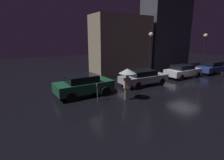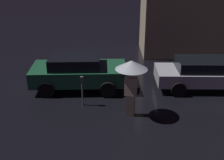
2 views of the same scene
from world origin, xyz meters
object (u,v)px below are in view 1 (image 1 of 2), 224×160
(parked_car_green, at_px, (83,85))
(parking_meter, at_px, (97,90))
(parked_car_white, at_px, (183,71))
(street_lamp_far, at_px, (205,43))
(parked_car_blue, at_px, (212,67))
(parked_car_silver, at_px, (143,77))
(street_lamp_near, at_px, (150,45))
(pedestrian_with_umbrella, at_px, (127,75))

(parked_car_green, bearing_deg, parking_meter, -80.47)
(parked_car_white, bearing_deg, street_lamp_far, 17.45)
(parked_car_blue, distance_m, parking_meter, 15.78)
(parked_car_green, relative_size, parked_car_silver, 0.95)
(parked_car_silver, bearing_deg, parked_car_blue, 0.69)
(parked_car_blue, distance_m, street_lamp_far, 4.13)
(street_lamp_near, bearing_deg, parked_car_white, -34.86)
(pedestrian_with_umbrella, bearing_deg, parked_car_blue, -159.25)
(parked_car_white, relative_size, parked_car_blue, 0.93)
(pedestrian_with_umbrella, height_order, parking_meter, pedestrian_with_umbrella)
(pedestrian_with_umbrella, height_order, street_lamp_far, street_lamp_far)
(pedestrian_with_umbrella, relative_size, street_lamp_near, 0.46)
(parked_car_blue, xyz_separation_m, parking_meter, (-15.69, -1.59, 0.03))
(parked_car_white, distance_m, parking_meter, 10.89)
(parked_car_green, relative_size, street_lamp_near, 0.90)
(parked_car_blue, bearing_deg, pedestrian_with_umbrella, -171.81)
(pedestrian_with_umbrella, bearing_deg, parked_car_white, -152.77)
(parked_car_silver, distance_m, parked_car_white, 5.53)
(parked_car_silver, relative_size, street_lamp_far, 0.95)
(parked_car_green, relative_size, parking_meter, 3.41)
(parked_car_silver, bearing_deg, street_lamp_far, 12.03)
(parked_car_silver, distance_m, parking_meter, 5.45)
(street_lamp_far, bearing_deg, parking_meter, -166.96)
(parked_car_green, distance_m, street_lamp_near, 8.87)
(parked_car_white, xyz_separation_m, street_lamp_near, (-2.85, 1.98, 2.60))
(parked_car_white, relative_size, parking_meter, 3.36)
(pedestrian_with_umbrella, xyz_separation_m, parking_meter, (-1.81, 0.77, -0.95))
(parking_meter, xyz_separation_m, street_lamp_far, (17.57, 4.07, 2.68))
(parked_car_blue, xyz_separation_m, street_lamp_near, (-7.81, 2.20, 2.59))
(parked_car_white, height_order, pedestrian_with_umbrella, pedestrian_with_umbrella)
(parking_meter, distance_m, street_lamp_near, 9.12)
(parked_car_silver, height_order, street_lamp_near, street_lamp_near)
(parked_car_white, relative_size, pedestrian_with_umbrella, 1.92)
(parked_car_silver, bearing_deg, pedestrian_with_umbrella, -144.63)
(parked_car_green, bearing_deg, pedestrian_with_umbrella, -49.98)
(parked_car_green, bearing_deg, street_lamp_far, 5.80)
(parked_car_green, xyz_separation_m, street_lamp_near, (8.22, 2.18, 2.51))
(street_lamp_near, bearing_deg, parked_car_green, -165.14)
(parked_car_blue, bearing_deg, parked_car_green, 178.48)
(pedestrian_with_umbrella, height_order, street_lamp_near, street_lamp_near)
(street_lamp_near, bearing_deg, parked_car_blue, -15.77)
(parked_car_green, distance_m, pedestrian_with_umbrella, 3.33)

